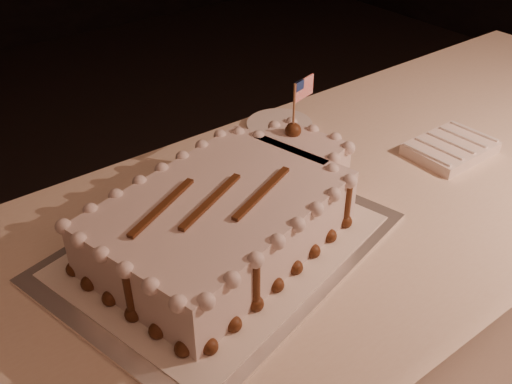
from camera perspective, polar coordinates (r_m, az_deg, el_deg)
banquet_table at (r=1.44m, az=6.16°, el=-13.15°), size 2.40×0.80×0.75m
cake_board at (r=1.06m, az=-3.46°, el=-5.47°), size 0.68×0.57×0.01m
doily at (r=1.05m, az=-3.47°, el=-5.26°), size 0.61×0.52×0.00m
sheet_cake at (r=1.04m, az=-2.44°, el=-2.10°), size 0.58×0.40×0.22m
napkin_stack at (r=1.40m, az=18.85°, el=4.17°), size 0.19×0.14×0.03m
side_plate at (r=1.44m, az=2.36°, el=6.68°), size 0.17×0.17×0.01m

